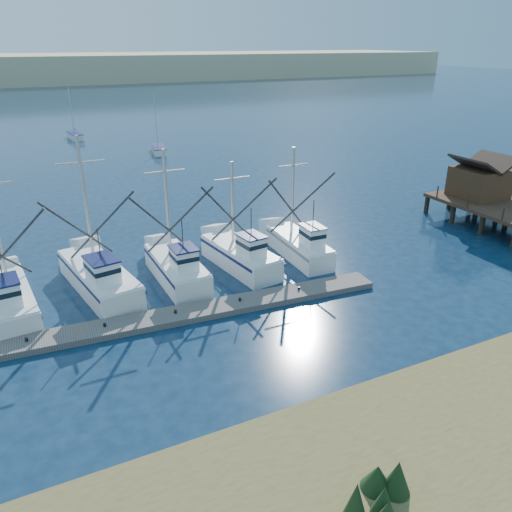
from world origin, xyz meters
The scene contains 7 objects.
ground centered at (0.00, 0.00, 0.00)m, with size 500.00×500.00×0.00m, color #0B1F33.
floating_dock centered at (-9.70, 6.42, 0.19)m, with size 27.93×1.86×0.37m, color #67615C.
timber_pier centered at (21.50, 8.46, 2.57)m, with size 7.00×20.00×8.00m.
dune_ridge centered at (0.00, 210.00, 5.00)m, with size 360.00×60.00×10.00m, color tan.
trawler_fleet centered at (-10.82, 11.43, 0.97)m, with size 26.74×9.79×9.76m.
sailboat_near centered at (3.30, 52.90, 0.50)m, with size 2.54×5.75×8.10m.
sailboat_far centered at (-6.12, 69.86, 0.51)m, with size 2.13×5.22×8.10m.
Camera 1 is at (-15.50, -18.54, 14.97)m, focal length 35.00 mm.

